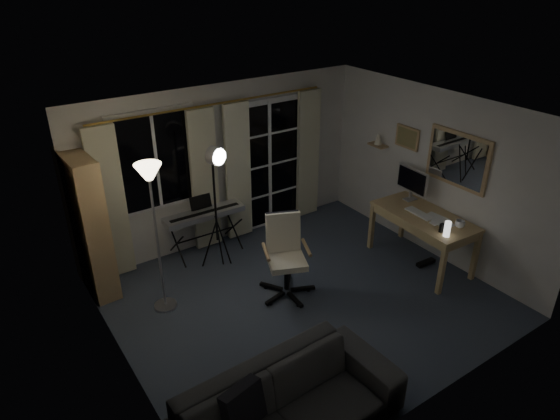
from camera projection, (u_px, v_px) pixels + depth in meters
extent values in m
cube|color=#373E50|center=(304.00, 300.00, 6.42)|extent=(4.50, 4.00, 0.02)
cube|color=white|center=(155.00, 161.00, 6.67)|extent=(1.20, 0.06, 1.40)
cube|color=black|center=(156.00, 161.00, 6.64)|extent=(1.10, 0.02, 1.30)
cube|color=white|center=(156.00, 161.00, 6.64)|extent=(0.04, 0.03, 1.30)
cube|color=white|center=(268.00, 165.00, 7.78)|extent=(1.32, 0.06, 2.11)
cube|color=black|center=(253.00, 170.00, 7.61)|extent=(0.55, 0.02, 1.95)
cube|color=black|center=(285.00, 162.00, 7.91)|extent=(0.55, 0.02, 1.95)
cube|color=white|center=(270.00, 166.00, 7.75)|extent=(0.05, 0.04, 2.05)
cube|color=white|center=(270.00, 194.00, 7.97)|extent=(1.15, 0.03, 0.03)
cube|color=white|center=(270.00, 165.00, 7.74)|extent=(1.15, 0.03, 0.03)
cube|color=white|center=(269.00, 134.00, 7.52)|extent=(1.15, 0.03, 0.03)
cylinder|color=gold|center=(215.00, 104.00, 6.76)|extent=(3.50, 0.03, 0.03)
cube|color=beige|center=(110.00, 204.00, 6.43)|extent=(0.40, 0.07, 2.10)
cube|color=beige|center=(205.00, 181.00, 7.11)|extent=(0.40, 0.07, 2.10)
cube|color=beige|center=(238.00, 173.00, 7.38)|extent=(0.40, 0.07, 2.10)
cube|color=beige|center=(308.00, 155.00, 8.04)|extent=(0.40, 0.07, 2.10)
cube|color=tan|center=(99.00, 238.00, 5.94)|extent=(0.30, 0.04, 1.88)
cube|color=tan|center=(77.00, 212.00, 6.54)|extent=(0.30, 0.04, 1.88)
cube|color=tan|center=(77.00, 228.00, 6.17)|extent=(0.07, 0.84, 1.88)
cube|color=tan|center=(100.00, 284.00, 6.65)|extent=(0.34, 0.86, 0.02)
cube|color=tan|center=(95.00, 263.00, 6.50)|extent=(0.34, 0.86, 0.02)
cube|color=tan|center=(91.00, 239.00, 6.34)|extent=(0.34, 0.86, 0.02)
cube|color=tan|center=(86.00, 214.00, 6.17)|extent=(0.34, 0.86, 0.02)
cube|color=tan|center=(80.00, 188.00, 6.01)|extent=(0.34, 0.86, 0.02)
cube|color=tan|center=(74.00, 156.00, 5.83)|extent=(0.34, 0.86, 0.02)
cube|color=beige|center=(104.00, 265.00, 6.20)|extent=(0.21, 0.07, 0.24)
cube|color=#996440|center=(102.00, 264.00, 6.28)|extent=(0.21, 0.05, 0.19)
cube|color=#2C2C2C|center=(100.00, 260.00, 6.33)|extent=(0.21, 0.04, 0.22)
cube|color=#996440|center=(98.00, 256.00, 6.36)|extent=(0.21, 0.04, 0.28)
cube|color=beige|center=(96.00, 255.00, 6.43)|extent=(0.21, 0.06, 0.22)
cube|color=#AD3165|center=(94.00, 252.00, 6.49)|extent=(0.21, 0.05, 0.23)
cube|color=navy|center=(92.00, 250.00, 6.54)|extent=(0.21, 0.06, 0.23)
cube|color=#996440|center=(90.00, 248.00, 6.60)|extent=(0.21, 0.04, 0.22)
cube|color=#AD3165|center=(88.00, 245.00, 6.65)|extent=(0.21, 0.06, 0.22)
cube|color=#2C2C2C|center=(86.00, 242.00, 6.70)|extent=(0.21, 0.04, 0.25)
cube|color=navy|center=(100.00, 240.00, 6.03)|extent=(0.21, 0.04, 0.26)
cube|color=#2C2C2C|center=(98.00, 238.00, 6.08)|extent=(0.21, 0.06, 0.25)
cube|color=#2C2C2C|center=(95.00, 236.00, 6.16)|extent=(0.21, 0.04, 0.22)
cube|color=navy|center=(94.00, 234.00, 6.21)|extent=(0.21, 0.04, 0.20)
cube|color=navy|center=(92.00, 232.00, 6.26)|extent=(0.21, 0.04, 0.22)
cube|color=#2C2C2C|center=(90.00, 228.00, 6.30)|extent=(0.21, 0.04, 0.26)
cube|color=#2C2C2C|center=(88.00, 228.00, 6.36)|extent=(0.21, 0.05, 0.20)
cube|color=tan|center=(86.00, 225.00, 6.41)|extent=(0.21, 0.05, 0.22)
cube|color=#996440|center=(84.00, 222.00, 6.46)|extent=(0.21, 0.04, 0.23)
cube|color=#2C2C2C|center=(82.00, 221.00, 6.51)|extent=(0.21, 0.04, 0.22)
cube|color=#AD3165|center=(95.00, 214.00, 5.87)|extent=(0.21, 0.04, 0.27)
cube|color=#2C2C2C|center=(93.00, 214.00, 5.94)|extent=(0.21, 0.04, 0.20)
cube|color=beige|center=(91.00, 209.00, 5.96)|extent=(0.21, 0.04, 0.28)
cube|color=beige|center=(89.00, 208.00, 6.02)|extent=(0.21, 0.04, 0.26)
cube|color=#996440|center=(87.00, 207.00, 6.08)|extent=(0.21, 0.04, 0.21)
cube|color=navy|center=(86.00, 205.00, 6.12)|extent=(0.21, 0.05, 0.22)
cylinder|color=#B2B2B7|center=(166.00, 305.00, 6.28)|extent=(0.33, 0.33, 0.03)
cylinder|color=#B2B2B7|center=(158.00, 244.00, 5.87)|extent=(0.04, 0.04, 1.78)
cone|color=#FFE5B2|center=(148.00, 172.00, 5.46)|extent=(0.35, 0.35, 0.18)
cylinder|color=black|center=(177.00, 244.00, 7.04)|extent=(0.03, 0.57, 0.51)
cylinder|color=black|center=(177.00, 244.00, 7.04)|extent=(0.03, 0.57, 0.51)
cylinder|color=black|center=(233.00, 227.00, 7.48)|extent=(0.03, 0.57, 0.51)
cylinder|color=black|center=(233.00, 227.00, 7.48)|extent=(0.03, 0.57, 0.51)
cylinder|color=black|center=(206.00, 235.00, 7.26)|extent=(0.91, 0.04, 0.02)
cube|color=silver|center=(204.00, 214.00, 7.10)|extent=(1.18, 0.32, 0.08)
cube|color=white|center=(206.00, 214.00, 7.03)|extent=(1.09, 0.15, 0.01)
cube|color=black|center=(205.00, 213.00, 7.06)|extent=(1.05, 0.09, 0.01)
cube|color=black|center=(201.00, 202.00, 7.10)|extent=(0.32, 0.07, 0.20)
cylinder|color=black|center=(224.00, 241.00, 7.08)|extent=(0.12, 0.27, 0.73)
cylinder|color=black|center=(209.00, 244.00, 7.00)|extent=(0.28, 0.07, 0.73)
cylinder|color=black|center=(221.00, 249.00, 6.89)|extent=(0.19, 0.23, 0.73)
cylinder|color=black|center=(215.00, 199.00, 6.67)|extent=(0.04, 0.04, 1.26)
cylinder|color=silver|center=(215.00, 156.00, 6.36)|extent=(0.27, 0.21, 0.24)
cylinder|color=white|center=(220.00, 157.00, 6.32)|extent=(0.20, 0.09, 0.21)
cube|color=black|center=(303.00, 289.00, 6.54)|extent=(0.32, 0.17, 0.04)
cylinder|color=black|center=(309.00, 289.00, 6.57)|extent=(0.07, 0.07, 0.05)
cube|color=black|center=(288.00, 281.00, 6.70)|extent=(0.25, 0.28, 0.04)
cylinder|color=black|center=(289.00, 279.00, 6.78)|extent=(0.07, 0.07, 0.05)
cube|color=black|center=(271.00, 287.00, 6.58)|extent=(0.21, 0.30, 0.04)
cylinder|color=black|center=(266.00, 286.00, 6.62)|extent=(0.07, 0.07, 0.05)
cube|color=black|center=(275.00, 298.00, 6.36)|extent=(0.32, 0.12, 0.04)
cylinder|color=black|center=(271.00, 302.00, 6.31)|extent=(0.07, 0.07, 0.05)
cube|color=black|center=(295.00, 300.00, 6.33)|extent=(0.08, 0.32, 0.04)
cylinder|color=black|center=(298.00, 304.00, 6.28)|extent=(0.07, 0.07, 0.05)
cylinder|color=black|center=(287.00, 276.00, 6.40)|extent=(0.08, 0.08, 0.40)
cube|color=white|center=(287.00, 261.00, 6.30)|extent=(0.60, 0.60, 0.08)
cube|color=white|center=(283.00, 232.00, 6.35)|extent=(0.46, 0.28, 0.53)
cube|color=black|center=(282.00, 229.00, 6.38)|extent=(0.43, 0.25, 0.48)
cylinder|color=tan|center=(266.00, 252.00, 6.19)|extent=(0.19, 0.39, 0.04)
cylinder|color=tan|center=(307.00, 247.00, 6.29)|extent=(0.19, 0.39, 0.04)
cube|color=tan|center=(424.00, 216.00, 6.85)|extent=(0.79, 1.47, 0.04)
cube|color=tan|center=(424.00, 221.00, 6.89)|extent=(0.75, 1.43, 0.10)
cube|color=tan|center=(442.00, 270.00, 6.36)|extent=(0.06, 0.06, 0.73)
cube|color=tan|center=(475.00, 256.00, 6.66)|extent=(0.06, 0.06, 0.73)
cube|color=tan|center=(372.00, 226.00, 7.40)|extent=(0.06, 0.06, 0.73)
cube|color=tan|center=(403.00, 216.00, 7.69)|extent=(0.06, 0.06, 0.73)
cube|color=silver|center=(410.00, 199.00, 7.27)|extent=(0.19, 0.13, 0.02)
cube|color=silver|center=(411.00, 190.00, 7.21)|extent=(0.04, 0.03, 0.23)
cube|color=silver|center=(413.00, 180.00, 7.14)|extent=(0.06, 0.56, 0.35)
cube|color=black|center=(411.00, 180.00, 7.13)|extent=(0.04, 0.51, 0.31)
cube|color=white|center=(419.00, 213.00, 6.86)|extent=(0.17, 0.44, 0.02)
cube|color=white|center=(434.00, 223.00, 6.60)|extent=(0.07, 0.11, 0.02)
cube|color=white|center=(436.00, 218.00, 6.75)|extent=(0.25, 0.33, 0.01)
cube|color=white|center=(446.00, 225.00, 6.58)|extent=(0.23, 0.18, 0.00)
cube|color=black|center=(442.00, 228.00, 6.38)|extent=(0.05, 0.04, 0.12)
cylinder|color=white|center=(447.00, 229.00, 6.28)|extent=(0.09, 0.09, 0.21)
cube|color=black|center=(426.00, 263.00, 7.13)|extent=(0.31, 0.10, 0.05)
imported|color=silver|center=(460.00, 223.00, 6.50)|extent=(0.13, 0.11, 0.13)
cube|color=tan|center=(458.00, 159.00, 6.57)|extent=(0.04, 0.94, 0.74)
cube|color=white|center=(457.00, 160.00, 6.56)|extent=(0.01, 0.84, 0.64)
cube|color=tan|center=(407.00, 137.00, 7.21)|extent=(0.03, 0.42, 0.32)
cube|color=#499048|center=(407.00, 138.00, 7.20)|extent=(0.00, 0.36, 0.26)
cube|color=tan|center=(378.00, 145.00, 7.66)|extent=(0.16, 0.30, 0.02)
cone|color=white|center=(378.00, 140.00, 7.62)|extent=(0.12, 0.12, 0.15)
imported|color=#303032|center=(282.00, 403.00, 4.36)|extent=(2.30, 0.74, 0.89)
cube|color=black|center=(243.00, 406.00, 4.23)|extent=(0.42, 0.28, 0.40)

